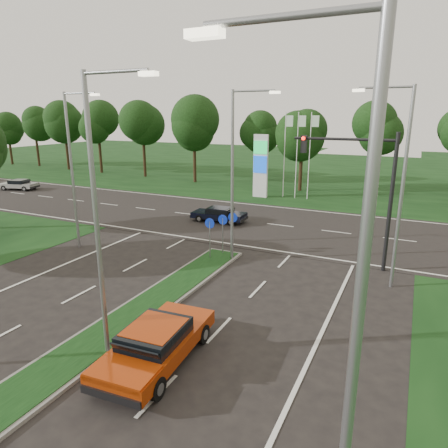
% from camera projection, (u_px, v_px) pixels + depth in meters
% --- Properties ---
extents(verge_far, '(160.00, 50.00, 0.02)m').
position_uv_depth(verge_far, '(342.00, 171.00, 56.33)').
color(verge_far, black).
rests_on(verge_far, ground).
extents(cross_road, '(160.00, 12.00, 0.02)m').
position_uv_depth(cross_road, '(267.00, 224.00, 29.42)').
color(cross_road, black).
rests_on(cross_road, ground).
extents(median_kerb, '(2.00, 26.00, 0.12)m').
position_uv_depth(median_kerb, '(42.00, 380.00, 12.04)').
color(median_kerb, slate).
rests_on(median_kerb, ground).
extents(streetlight_median_near, '(2.53, 0.22, 9.00)m').
position_uv_depth(streetlight_median_near, '(100.00, 208.00, 12.02)').
color(streetlight_median_near, gray).
rests_on(streetlight_median_near, ground).
extents(streetlight_median_far, '(2.53, 0.22, 9.00)m').
position_uv_depth(streetlight_median_far, '(236.00, 169.00, 20.70)').
color(streetlight_median_far, gray).
rests_on(streetlight_median_far, ground).
extents(streetlight_left_far, '(2.53, 0.22, 9.00)m').
position_uv_depth(streetlight_left_far, '(74.00, 163.00, 22.86)').
color(streetlight_left_far, gray).
rests_on(streetlight_left_far, ground).
extents(streetlight_right_far, '(2.53, 0.22, 9.00)m').
position_uv_depth(streetlight_right_far, '(398.00, 179.00, 17.43)').
color(streetlight_right_far, gray).
rests_on(streetlight_right_far, ground).
extents(streetlight_right_near, '(2.53, 0.22, 9.00)m').
position_uv_depth(streetlight_right_near, '(341.00, 327.00, 5.28)').
color(streetlight_right_near, gray).
rests_on(streetlight_right_near, ground).
extents(traffic_signal, '(5.10, 0.42, 7.00)m').
position_uv_depth(traffic_signal, '(365.00, 179.00, 19.95)').
color(traffic_signal, black).
rests_on(traffic_signal, ground).
extents(median_signs, '(1.16, 1.76, 2.38)m').
position_uv_depth(median_signs, '(222.00, 227.00, 22.36)').
color(median_signs, gray).
rests_on(median_signs, ground).
extents(gas_pylon, '(5.80, 1.26, 8.00)m').
position_uv_depth(gas_pylon, '(263.00, 164.00, 38.01)').
color(gas_pylon, silver).
rests_on(gas_pylon, ground).
extents(treeline_far, '(6.00, 6.00, 9.90)m').
position_uv_depth(treeline_far, '(322.00, 124.00, 41.39)').
color(treeline_far, black).
rests_on(treeline_far, ground).
extents(red_sedan, '(2.33, 4.98, 1.33)m').
position_uv_depth(red_sedan, '(157.00, 342.00, 12.83)').
color(red_sedan, '#9F2F08').
rests_on(red_sedan, ground).
extents(navy_sedan, '(4.06, 1.83, 1.09)m').
position_uv_depth(navy_sedan, '(219.00, 214.00, 29.84)').
color(navy_sedan, black).
rests_on(navy_sedan, ground).
extents(far_car_a, '(4.13, 2.56, 1.11)m').
position_uv_depth(far_car_a, '(19.00, 184.00, 42.48)').
color(far_car_a, '#999999').
rests_on(far_car_a, ground).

